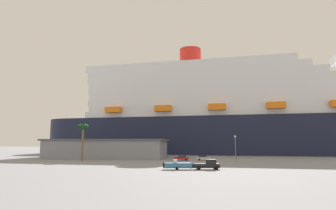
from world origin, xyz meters
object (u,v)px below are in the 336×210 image
(small_boat_on_trailer, at_px, (181,165))
(palm_tree, at_px, (83,131))
(pickup_truck, at_px, (208,165))
(parked_car_red_hatchback, at_px, (181,158))
(parked_car_silver_sedan, at_px, (203,158))
(street_lamp, at_px, (235,145))
(cruise_ship, at_px, (238,117))

(small_boat_on_trailer, xyz_separation_m, palm_tree, (-34.01, 27.56, 8.56))
(palm_tree, bearing_deg, small_boat_on_trailer, -39.02)
(pickup_truck, bearing_deg, small_boat_on_trailer, -173.24)
(parked_car_red_hatchback, bearing_deg, parked_car_silver_sedan, 16.65)
(small_boat_on_trailer, distance_m, street_lamp, 24.42)
(cruise_ship, xyz_separation_m, pickup_truck, (-18.02, -84.64, -17.75))
(street_lamp, xyz_separation_m, parked_car_silver_sedan, (-8.92, 14.36, -4.28))
(pickup_truck, height_order, small_boat_on_trailer, pickup_truck)
(small_boat_on_trailer, distance_m, parked_car_silver_sedan, 34.31)
(palm_tree, height_order, street_lamp, palm_tree)
(small_boat_on_trailer, bearing_deg, cruise_ship, 74.46)
(cruise_ship, distance_m, small_boat_on_trailer, 90.33)
(small_boat_on_trailer, bearing_deg, parked_car_red_hatchback, 93.53)
(parked_car_red_hatchback, xyz_separation_m, parked_car_silver_sedan, (7.06, 2.11, -0.00))
(cruise_ship, xyz_separation_m, parked_car_silver_sedan, (-18.63, -51.39, -17.96))
(cruise_ship, relative_size, palm_tree, 18.66)
(small_boat_on_trailer, distance_m, palm_tree, 44.61)
(pickup_truck, distance_m, street_lamp, 21.03)
(pickup_truck, xyz_separation_m, parked_car_red_hatchback, (-7.68, 31.14, -0.21))
(pickup_truck, height_order, parked_car_silver_sedan, pickup_truck)
(pickup_truck, xyz_separation_m, small_boat_on_trailer, (-5.71, -0.68, -0.08))
(cruise_ship, distance_m, palm_tree, 82.19)
(palm_tree, bearing_deg, parked_car_red_hatchback, 7.56)
(street_lamp, relative_size, parked_car_silver_sedan, 1.70)
(palm_tree, xyz_separation_m, street_lamp, (48.02, -8.00, -4.42))
(cruise_ship, relative_size, street_lamp, 28.46)
(cruise_ship, bearing_deg, parked_car_silver_sedan, -109.93)
(pickup_truck, distance_m, small_boat_on_trailer, 5.75)
(palm_tree, bearing_deg, parked_car_silver_sedan, 9.24)
(pickup_truck, relative_size, small_boat_on_trailer, 0.71)
(street_lamp, height_order, parked_car_red_hatchback, street_lamp)
(small_boat_on_trailer, height_order, parked_car_silver_sedan, small_boat_on_trailer)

